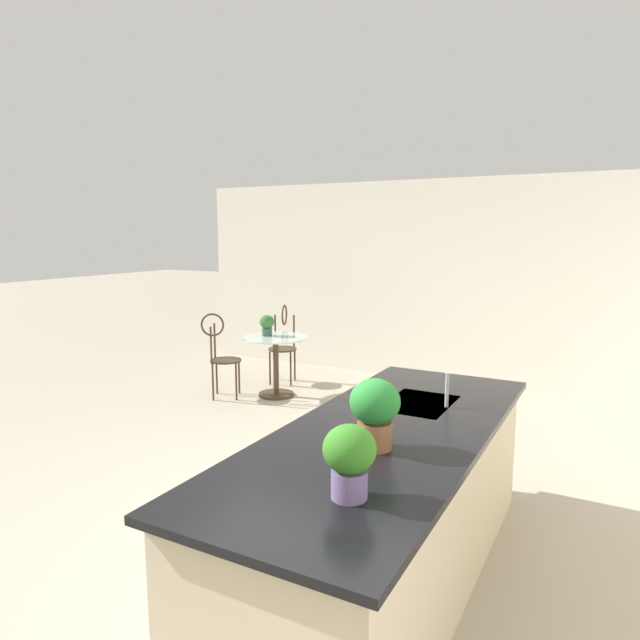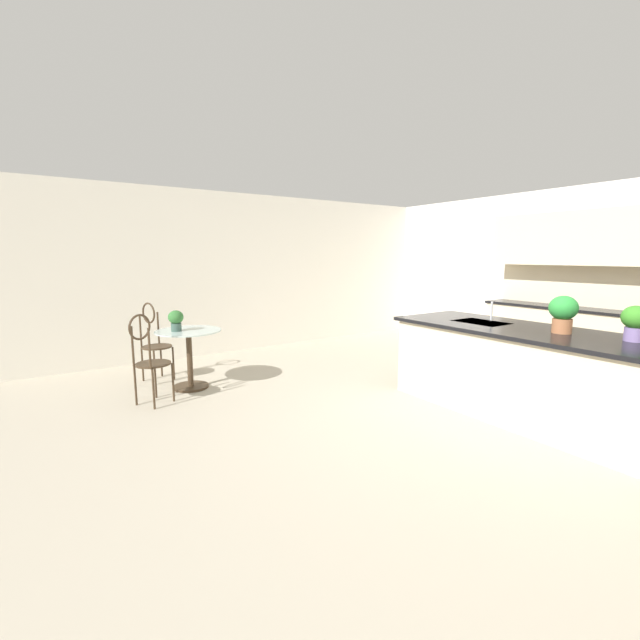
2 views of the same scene
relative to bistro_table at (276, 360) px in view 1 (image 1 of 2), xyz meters
name	(u,v)px [view 1 (image 1 of 2)]	position (x,y,z in m)	size (l,w,h in m)	color
ground_plane	(287,522)	(2.57, 1.75, -0.45)	(40.00, 40.00, 0.00)	#B2A893
wall_left_window	(456,283)	(-1.69, 1.75, 0.90)	(0.12, 7.80, 2.70)	silver
kitchen_island	(386,505)	(2.87, 2.60, 0.02)	(2.80, 1.06, 0.92)	beige
bistro_table	(276,360)	(0.00, 0.00, 0.00)	(0.80, 0.80, 0.74)	#3D2D1E
chair_near_window	(221,351)	(0.37, -0.56, 0.13)	(0.52, 0.52, 1.04)	#3D2D1E
chair_by_island	(283,340)	(-0.62, -0.28, 0.13)	(0.52, 0.49, 1.04)	#3D2D1E
sink_faucet	(447,390)	(2.32, 2.78, 0.58)	(0.02, 0.02, 0.22)	#B2B5BA
potted_plant_on_table	(267,324)	(-0.02, -0.14, 0.44)	(0.18, 0.18, 0.26)	#385147
potted_plant_counter_near	(375,409)	(3.17, 2.65, 0.68)	(0.26, 0.26, 0.36)	#9E603D
potted_plant_counter_far	(349,457)	(3.72, 2.77, 0.65)	(0.22, 0.22, 0.31)	#7A669E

